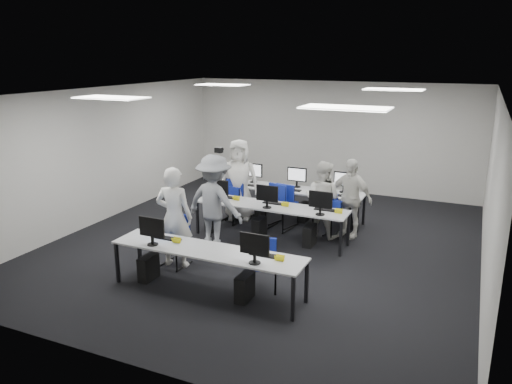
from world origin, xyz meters
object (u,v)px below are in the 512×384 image
at_px(desk_mid, 270,208).
at_px(chair_4, 325,223).
at_px(desk_front, 207,252).
at_px(chair_0, 175,250).
at_px(chair_6, 283,212).
at_px(student_1, 322,199).
at_px(chair_7, 335,223).
at_px(photographer, 214,202).
at_px(student_0, 174,217).
at_px(chair_5, 237,209).
at_px(chair_1, 264,274).
at_px(student_3, 350,198).
at_px(chair_2, 231,209).
at_px(chair_3, 280,216).
at_px(student_2, 239,180).

relative_size(desk_mid, chair_4, 3.64).
relative_size(desk_front, chair_4, 3.64).
height_order(chair_0, chair_6, chair_6).
xyz_separation_m(desk_front, student_1, (0.90, 3.23, 0.12)).
bearing_deg(chair_7, student_1, -142.79).
distance_m(desk_mid, photographer, 1.22).
bearing_deg(student_0, chair_6, -118.42).
height_order(chair_4, chair_5, chair_4).
bearing_deg(desk_mid, chair_5, 144.51).
bearing_deg(chair_0, desk_front, -30.56).
bearing_deg(chair_6, student_1, 0.10).
bearing_deg(chair_7, photographer, -131.61).
bearing_deg(chair_1, desk_mid, 88.35).
bearing_deg(student_3, chair_4, -143.55).
bearing_deg(chair_6, chair_1, -57.38).
distance_m(chair_0, chair_5, 2.75).
bearing_deg(student_1, student_0, 61.16).
xyz_separation_m(chair_1, chair_7, (0.38, 2.90, 0.00)).
distance_m(chair_1, chair_6, 3.17).
distance_m(desk_front, chair_6, 3.55).
relative_size(chair_6, photographer, 0.53).
relative_size(chair_1, chair_5, 0.99).
relative_size(chair_7, student_0, 0.45).
xyz_separation_m(chair_6, photographer, (-0.74, -1.80, 0.62)).
relative_size(chair_2, chair_5, 1.13).
bearing_deg(chair_1, chair_5, 101.60).
bearing_deg(student_3, chair_6, -169.19).
xyz_separation_m(chair_5, chair_6, (1.09, 0.09, 0.05)).
xyz_separation_m(chair_3, chair_4, (1.02, -0.02, -0.03)).
height_order(chair_6, student_3, student_3).
bearing_deg(chair_6, chair_0, -92.27).
xyz_separation_m(desk_mid, chair_4, (0.97, 0.66, -0.40)).
bearing_deg(student_3, student_1, -143.76).
relative_size(desk_mid, student_2, 1.73).
bearing_deg(student_3, chair_3, -159.35).
xyz_separation_m(chair_2, chair_4, (2.22, -0.01, -0.02)).
xyz_separation_m(chair_4, student_3, (0.45, 0.19, 0.55)).
relative_size(desk_mid, chair_3, 3.34).
relative_size(desk_mid, chair_2, 3.42).
bearing_deg(chair_1, student_3, 56.06).
bearing_deg(student_1, chair_4, -150.37).
xyz_separation_m(chair_4, student_1, (-0.07, -0.03, 0.52)).
distance_m(desk_front, photographer, 1.92).
height_order(chair_7, student_1, student_1).
xyz_separation_m(chair_4, chair_7, (0.19, 0.12, -0.02)).
relative_size(chair_2, photographer, 0.50).
bearing_deg(photographer, student_0, 83.82).
bearing_deg(chair_3, chair_0, -102.77).
bearing_deg(chair_7, chair_0, -121.17).
relative_size(chair_3, student_1, 0.60).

